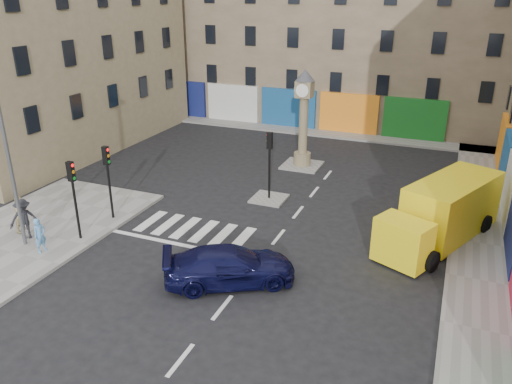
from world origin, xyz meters
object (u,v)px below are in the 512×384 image
Objects in this scene: lamp_post at (6,145)px; navy_sedan at (230,266)px; traffic_light_left_far at (108,171)px; pedestrian_tan at (22,214)px; yellow_van at (443,212)px; pedestrian_dark at (24,219)px; traffic_light_island at (270,155)px; traffic_light_left_near at (73,188)px; clock_pillar at (304,113)px; pedestrian_blue at (40,235)px.

lamp_post is 10.58m from navy_sedan.
traffic_light_left_far is 2.14× the size of pedestrian_tan.
yellow_van is 19.47m from pedestrian_tan.
pedestrian_tan is 0.89m from pedestrian_dark.
traffic_light_island is at bearing 40.60° from traffic_light_left_far.
yellow_van is at bearing 14.83° from traffic_light_left_far.
traffic_light_left_near is 1.00× the size of traffic_light_island.
clock_pillar is (0.00, 6.00, 0.96)m from traffic_light_island.
navy_sedan is 2.95× the size of pedestrian_tan.
navy_sedan is at bearing -20.63° from traffic_light_left_far.
navy_sedan is at bearing -112.44° from yellow_van.
pedestrian_dark is (-0.35, 0.47, -3.68)m from lamp_post.
pedestrian_dark is (-8.55, -14.72, -2.43)m from clock_pillar.
traffic_light_left_near and traffic_light_left_far have the same top height.
pedestrian_tan is at bearing 58.14° from navy_sedan.
traffic_light_left_far is 13.05m from clock_pillar.
pedestrian_dark is (-17.52, -7.37, -0.25)m from yellow_van.
traffic_light_left_near reaches higher than navy_sedan.
pedestrian_blue is at bearing -128.84° from yellow_van.
lamp_post is 4.79× the size of pedestrian_tan.
yellow_van is (15.27, 6.44, -1.26)m from traffic_light_left_near.
lamp_post is (-8.20, -9.20, 2.20)m from traffic_light_island.
traffic_light_left_far is 0.72× the size of navy_sedan.
pedestrian_blue is at bearing -112.51° from traffic_light_left_near.
traffic_light_left_near is at bearing -114.55° from clock_pillar.
traffic_light_left_far is 8.30m from traffic_light_island.
yellow_van reaches higher than navy_sedan.
traffic_light_left_near is 2.45m from pedestrian_blue.
traffic_light_left_far is 8.58m from navy_sedan.
pedestrian_dark is at bearing 127.03° from lamp_post.
pedestrian_dark is (-2.25, -3.33, -1.51)m from traffic_light_left_far.
navy_sedan is (7.84, -0.55, -1.88)m from traffic_light_left_near.
navy_sedan is (9.74, 0.85, -4.05)m from lamp_post.
pedestrian_dark reaches higher than navy_sedan.
pedestrian_blue is at bearing -73.63° from pedestrian_dark.
navy_sedan is at bearing -47.41° from pedestrian_dark.
lamp_post is at bearing -102.53° from pedestrian_dark.
clock_pillar is (6.30, 13.80, 0.93)m from traffic_light_left_near.
pedestrian_tan is 0.90× the size of pedestrian_dark.
yellow_van is (8.97, -7.35, -2.19)m from clock_pillar.
traffic_light_left_far is 4.29m from pedestrian_dark.
traffic_light_island is 11.85m from pedestrian_blue.
lamp_post reaches higher than traffic_light_island.
clock_pillar is 17.20m from pedestrian_dark.
pedestrian_dark is at bearing -124.11° from traffic_light_left_far.
navy_sedan is 10.80m from pedestrian_tan.
clock_pillar is at bearing -17.36° from pedestrian_blue.
traffic_light_left_far reaches higher than pedestrian_tan.
traffic_light_left_near is 0.48× the size of yellow_van.
traffic_light_left_near is 16.62m from yellow_van.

